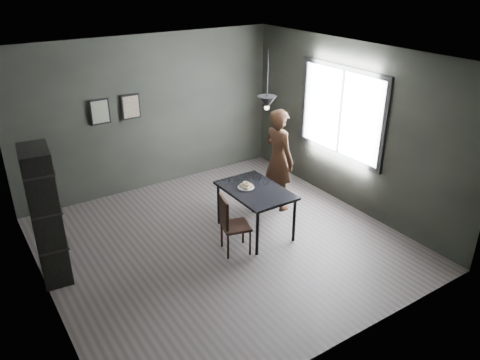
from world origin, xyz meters
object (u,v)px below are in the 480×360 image
woman (279,160)px  shelf_unit (46,216)px  wood_chair (230,221)px  white_plate (246,188)px  cafe_table (255,194)px  pendant_lamp (267,102)px

woman → shelf_unit: (-3.74, 0.04, 0.05)m
wood_chair → woman: bearing=43.5°
white_plate → wood_chair: (-0.52, -0.38, -0.25)m
cafe_table → pendant_lamp: 1.41m
white_plate → pendant_lamp: (0.35, -0.01, 1.29)m
pendant_lamp → woman: bearing=34.9°
white_plate → wood_chair: wood_chair is taller
woman → shelf_unit: bearing=86.9°
woman → wood_chair: woman is taller
wood_chair → pendant_lamp: 1.81m
cafe_table → shelf_unit: bearing=169.6°
woman → wood_chair: (-1.44, -0.76, -0.37)m
white_plate → pendant_lamp: bearing=-2.3°
wood_chair → pendant_lamp: (0.87, 0.37, 1.54)m
white_plate → wood_chair: 0.69m
shelf_unit → woman: bearing=6.2°
cafe_table → wood_chair: (-0.62, -0.27, -0.16)m
white_plate → woman: size_ratio=0.13×
shelf_unit → pendant_lamp: 3.39m
woman → white_plate: bearing=110.2°
cafe_table → pendant_lamp: size_ratio=1.39×
pendant_lamp → shelf_unit: bearing=172.2°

